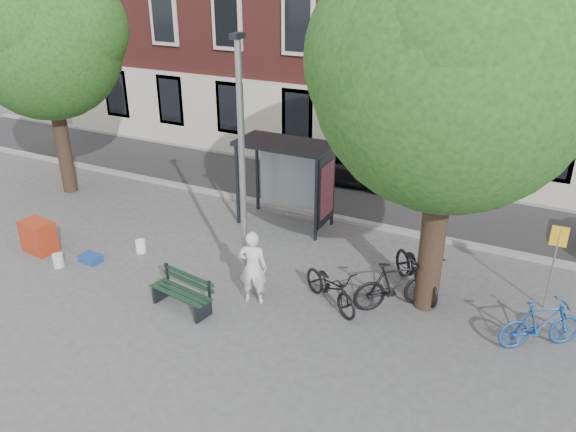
% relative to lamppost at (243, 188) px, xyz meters
% --- Properties ---
extents(ground, '(90.00, 90.00, 0.00)m').
position_rel_lamppost_xyz_m(ground, '(0.00, 0.00, -2.78)').
color(ground, '#4C4C4F').
rests_on(ground, ground).
extents(road, '(40.00, 4.00, 0.01)m').
position_rel_lamppost_xyz_m(road, '(0.00, 7.00, -2.78)').
color(road, '#28282B').
rests_on(road, ground).
extents(curb_near, '(40.00, 0.25, 0.12)m').
position_rel_lamppost_xyz_m(curb_near, '(0.00, 5.00, -2.72)').
color(curb_near, gray).
rests_on(curb_near, ground).
extents(curb_far, '(40.00, 0.25, 0.12)m').
position_rel_lamppost_xyz_m(curb_far, '(0.00, 9.00, -2.72)').
color(curb_far, gray).
rests_on(curb_far, ground).
extents(lamppost, '(0.28, 0.35, 6.11)m').
position_rel_lamppost_xyz_m(lamppost, '(0.00, 0.00, 0.00)').
color(lamppost, '#9EA0A3').
rests_on(lamppost, ground).
extents(tree_right, '(5.76, 5.60, 8.20)m').
position_rel_lamppost_xyz_m(tree_right, '(4.01, 1.38, 2.83)').
color(tree_right, black).
rests_on(tree_right, ground).
extents(tree_left, '(5.18, 4.86, 7.40)m').
position_rel_lamppost_xyz_m(tree_left, '(-8.99, 2.88, 2.43)').
color(tree_left, black).
rests_on(tree_left, ground).
extents(bus_shelter, '(2.85, 1.45, 2.62)m').
position_rel_lamppost_xyz_m(bus_shelter, '(-0.61, 4.11, -0.87)').
color(bus_shelter, '#1E2328').
rests_on(bus_shelter, ground).
extents(painter, '(0.77, 0.61, 1.84)m').
position_rel_lamppost_xyz_m(painter, '(0.31, -0.19, -1.86)').
color(painter, silver).
rests_on(painter, ground).
extents(bench, '(1.66, 0.76, 0.82)m').
position_rel_lamppost_xyz_m(bench, '(-1.02, -1.16, -2.40)').
color(bench, '#1E2328').
rests_on(bench, ground).
extents(bike_a, '(2.00, 1.59, 1.02)m').
position_rel_lamppost_xyz_m(bike_a, '(2.00, 0.49, -2.28)').
color(bike_a, black).
rests_on(bike_a, ground).
extents(bike_b, '(1.81, 1.49, 1.11)m').
position_rel_lamppost_xyz_m(bike_b, '(6.50, 1.03, -2.23)').
color(bike_b, '#1A4793').
rests_on(bike_b, ground).
extents(bike_c, '(2.01, 2.13, 1.14)m').
position_rel_lamppost_xyz_m(bike_c, '(3.61, 2.03, -2.21)').
color(bike_c, black).
rests_on(bike_c, ground).
extents(bike_d, '(1.92, 1.74, 1.22)m').
position_rel_lamppost_xyz_m(bike_d, '(3.36, 1.07, -2.18)').
color(bike_d, black).
rests_on(bike_d, ground).
extents(car_dark, '(4.68, 2.47, 1.25)m').
position_rel_lamppost_xyz_m(car_dark, '(-0.62, 8.40, -2.16)').
color(car_dark, black).
rests_on(car_dark, ground).
extents(red_stand, '(0.96, 0.70, 0.90)m').
position_rel_lamppost_xyz_m(red_stand, '(-6.28, -0.68, -2.33)').
color(red_stand, '#9F2E15').
rests_on(red_stand, ground).
extents(blue_crate, '(0.57, 0.42, 0.20)m').
position_rel_lamppost_xyz_m(blue_crate, '(-4.59, -0.51, -2.68)').
color(blue_crate, navy).
rests_on(blue_crate, ground).
extents(bucket_a, '(0.34, 0.34, 0.36)m').
position_rel_lamppost_xyz_m(bucket_a, '(-5.14, -1.09, -2.60)').
color(bucket_a, silver).
rests_on(bucket_a, ground).
extents(bucket_b, '(0.36, 0.36, 0.36)m').
position_rel_lamppost_xyz_m(bucket_b, '(-3.73, 0.53, -2.60)').
color(bucket_b, white).
rests_on(bucket_b, ground).
extents(bucket_c, '(0.33, 0.33, 0.36)m').
position_rel_lamppost_xyz_m(bucket_c, '(-6.63, -0.21, -2.60)').
color(bucket_c, silver).
rests_on(bucket_c, ground).
extents(notice_sign, '(0.36, 0.05, 2.10)m').
position_rel_lamppost_xyz_m(notice_sign, '(6.51, 2.66, -1.22)').
color(notice_sign, '#9EA0A3').
rests_on(notice_sign, ground).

